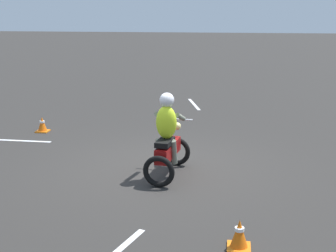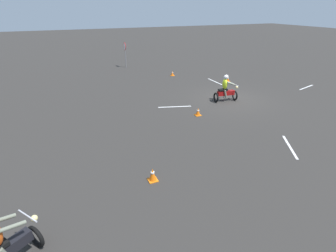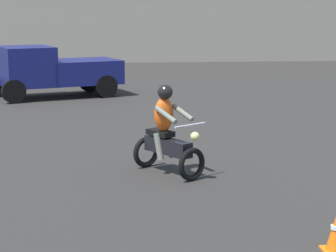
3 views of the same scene
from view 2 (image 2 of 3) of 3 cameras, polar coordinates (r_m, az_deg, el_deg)
name	(u,v)px [view 2 (image 2 of 3)]	position (r m, az deg, el deg)	size (l,w,h in m)	color
ground_plane	(230,99)	(17.21, 13.25, 5.71)	(120.00, 120.00, 0.00)	#2D2B28
motorcycle_rider_foreground	(226,90)	(16.57, 12.43, 7.70)	(0.80, 1.54, 1.66)	black
motorcycle_rider_background	(3,244)	(7.18, -32.32, -20.84)	(1.29, 1.49, 1.66)	black
stop_sign	(125,50)	(25.94, -9.35, 16.04)	(0.70, 0.08, 2.30)	slate
traffic_cone_near_left	(172,73)	(22.65, 0.96, 11.38)	(0.32, 0.32, 0.39)	orange
traffic_cone_near_right	(228,79)	(21.33, 12.88, 9.94)	(0.32, 0.32, 0.40)	orange
traffic_cone_mid_center	(198,112)	(14.24, 6.54, 3.08)	(0.32, 0.32, 0.42)	orange
traffic_cone_mid_left	(153,175)	(8.99, -3.37, -10.54)	(0.32, 0.32, 0.48)	orange
lane_stripe_e	(215,81)	(21.15, 10.15, 9.52)	(0.10, 1.97, 0.01)	silver
lane_stripe_n	(175,107)	(15.45, 1.48, 4.22)	(0.10, 1.95, 0.01)	silver
lane_stripe_nw	(290,147)	(12.21, 25.00, -4.11)	(0.10, 2.03, 0.01)	silver
lane_stripe_s	(306,87)	(21.77, 27.90, 7.46)	(0.10, 1.98, 0.01)	silver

